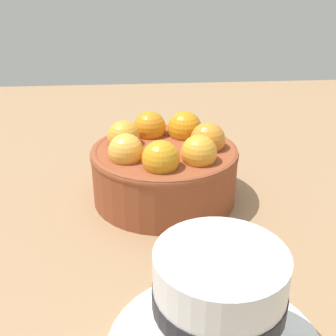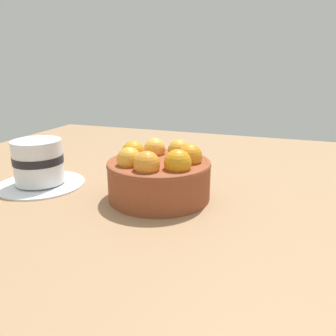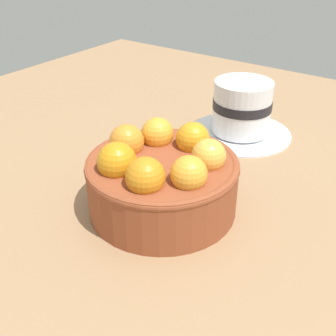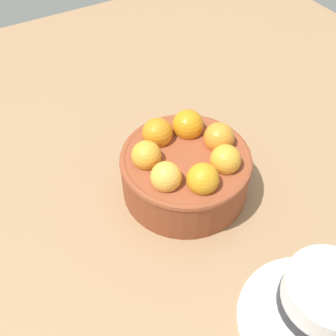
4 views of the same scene
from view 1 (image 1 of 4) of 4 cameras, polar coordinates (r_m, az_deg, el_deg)
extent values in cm
cube|color=#997551|center=(49.80, -0.46, -6.17)|extent=(111.74, 109.04, 4.36)
cylinder|color=brown|center=(47.29, -0.48, -0.74)|extent=(16.37, 16.37, 6.12)
torus|color=brown|center=(46.19, -0.50, 2.23)|extent=(16.57, 16.57, 1.00)
sphere|color=gold|center=(47.28, -6.18, 4.32)|extent=(3.70, 3.70, 3.70)
sphere|color=#F4AB41|center=(43.35, -5.84, 2.36)|extent=(3.70, 3.70, 3.70)
sphere|color=orange|center=(41.22, -1.01, 1.25)|extent=(3.85, 3.85, 3.85)
sphere|color=gold|center=(42.78, 4.30, 2.10)|extent=(3.78, 3.78, 3.78)
sphere|color=orange|center=(46.63, 5.45, 4.05)|extent=(3.93, 3.93, 3.93)
sphere|color=orange|center=(49.72, 2.32, 5.50)|extent=(4.12, 4.12, 4.12)
sphere|color=orange|center=(50.00, -2.55, 5.61)|extent=(3.95, 3.95, 3.95)
cylinder|color=white|center=(28.37, 6.96, -17.84)|extent=(8.50, 8.50, 7.66)
cylinder|color=black|center=(28.07, 7.01, -17.17)|extent=(8.66, 8.66, 1.38)
camera|label=2|loc=(0.80, 36.92, 18.42)|focal=35.89mm
camera|label=3|loc=(0.77, -22.78, 27.11)|focal=45.86mm
camera|label=4|loc=(0.28, -84.75, 50.52)|focal=44.50mm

